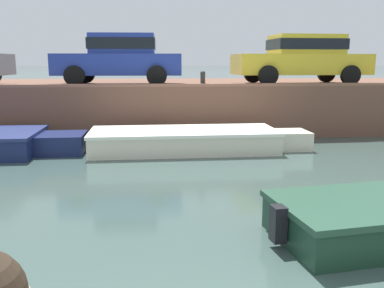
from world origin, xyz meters
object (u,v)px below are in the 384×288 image
object	(u,v)px
car_left_inner_blue	(120,57)
mooring_bollard_mid	(203,78)
car_centre_yellow	(302,57)
boat_moored_central_cream	(193,140)

from	to	relation	value
car_left_inner_blue	mooring_bollard_mid	world-z (taller)	car_left_inner_blue
car_left_inner_blue	car_centre_yellow	distance (m)	5.79
boat_moored_central_cream	mooring_bollard_mid	xyz separation A→B (m)	(0.45, 1.84, 1.52)
car_left_inner_blue	mooring_bollard_mid	bearing A→B (deg)	-23.48
boat_moored_central_cream	car_left_inner_blue	size ratio (longest dim) A/B	1.46
boat_moored_central_cream	car_centre_yellow	bearing A→B (deg)	37.58
car_left_inner_blue	car_centre_yellow	bearing A→B (deg)	0.04
boat_moored_central_cream	mooring_bollard_mid	world-z (taller)	mooring_bollard_mid
mooring_bollard_mid	car_centre_yellow	bearing A→B (deg)	17.87
car_centre_yellow	mooring_bollard_mid	size ratio (longest dim) A/B	9.64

